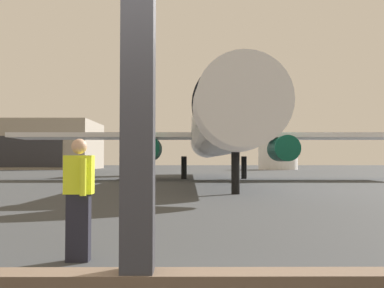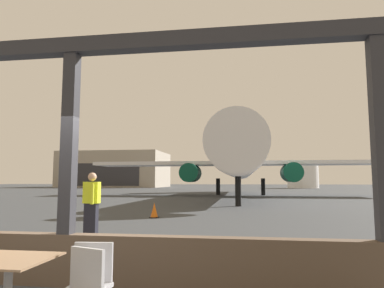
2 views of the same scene
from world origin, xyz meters
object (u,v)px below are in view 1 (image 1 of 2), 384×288
Objects in this scene: ground_crew_worker at (79,197)px; fuel_storage_tank at (278,155)px; airplane at (216,131)px; traffic_cone at (138,203)px; distant_hangar at (28,145)px.

fuel_storage_tank is at bearing 76.45° from ground_crew_worker.
airplane reaches higher than ground_crew_worker.
airplane is 5.37× the size of fuel_storage_tank.
ground_crew_worker is 2.83× the size of traffic_cone.
airplane is 19.83× the size of ground_crew_worker.
ground_crew_worker is at bearing -69.71° from distant_hangar.
traffic_cone is at bearing -104.57° from fuel_storage_tank.
fuel_storage_tank is at bearing 75.43° from traffic_cone.
distant_hangar is (-27.52, 74.46, 3.34)m from ground_crew_worker.
airplane is 1.42× the size of distant_hangar.
airplane reaches higher than fuel_storage_tank.
airplane is 21.24m from traffic_cone.
traffic_cone is 64.19m from fuel_storage_tank.
distant_hangar is at bearing 122.90° from airplane.
fuel_storage_tank is (12.77, 41.39, -1.18)m from airplane.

